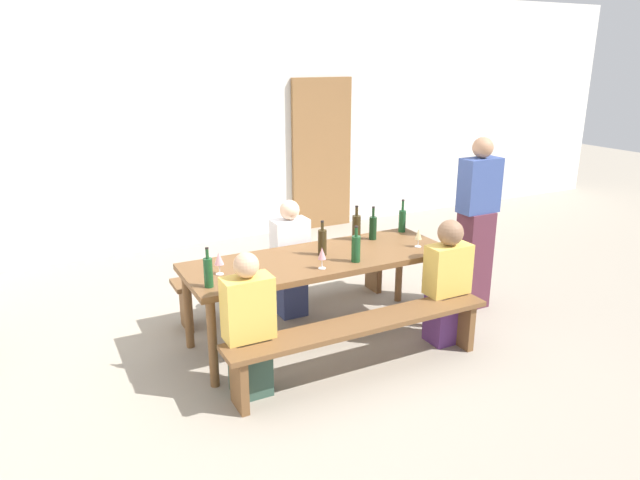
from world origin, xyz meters
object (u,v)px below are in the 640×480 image
at_px(wine_bottle_2, 356,248).
at_px(wine_bottle_4, 322,242).
at_px(wine_glass_0, 419,235).
at_px(wine_bottle_3, 356,227).
at_px(wine_glass_1, 322,254).
at_px(bench_near, 362,332).
at_px(bench_far, 287,273).
at_px(wooden_door, 322,155).
at_px(seated_guest_far_0, 290,262).
at_px(wine_glass_2, 219,259).
at_px(seated_guest_near_1, 447,285).
at_px(wine_bottle_1, 373,227).
at_px(wine_bottle_5, 208,272).
at_px(standing_host, 476,228).
at_px(seated_guest_near_0, 249,329).
at_px(tasting_table, 320,265).
at_px(wine_bottle_0, 402,220).

xyz_separation_m(wine_bottle_2, wine_bottle_4, (-0.17, 0.28, 0.00)).
bearing_deg(wine_glass_0, wine_bottle_3, 131.33).
bearing_deg(wine_glass_1, wine_bottle_4, 62.10).
relative_size(bench_near, bench_far, 1.00).
height_order(wooden_door, seated_guest_far_0, wooden_door).
bearing_deg(wine_bottle_2, wine_glass_2, 168.02).
bearing_deg(seated_guest_far_0, wine_glass_1, -6.31).
bearing_deg(bench_far, seated_guest_near_1, -53.74).
relative_size(bench_far, wine_bottle_2, 7.18).
bearing_deg(wine_bottle_2, wine_glass_1, -176.66).
xyz_separation_m(wine_bottle_1, wine_bottle_5, (-1.69, -0.43, 0.00)).
xyz_separation_m(bench_far, wine_bottle_1, (0.66, -0.49, 0.50)).
bearing_deg(standing_host, wine_bottle_1, -16.86).
bearing_deg(wooden_door, seated_guest_far_0, -123.04).
distance_m(bench_far, standing_host, 1.87).
bearing_deg(seated_guest_far_0, wine_bottle_1, 63.81).
xyz_separation_m(wine_bottle_3, seated_guest_near_0, (-1.38, -0.83, -0.36)).
relative_size(wooden_door, seated_guest_near_0, 1.92).
bearing_deg(tasting_table, standing_host, -2.78).
distance_m(bench_far, wine_glass_1, 1.10).
bearing_deg(wine_bottle_3, standing_host, -17.45).
bearing_deg(bench_far, wine_glass_0, -43.90).
bearing_deg(wine_glass_0, seated_guest_near_0, -167.36).
xyz_separation_m(wine_glass_0, seated_guest_near_1, (0.02, -0.39, -0.34)).
bearing_deg(wooden_door, wine_glass_0, -102.46).
height_order(wine_bottle_1, wine_glass_1, wine_bottle_1).
distance_m(wine_bottle_0, wine_glass_2, 1.95).
height_order(tasting_table, bench_near, tasting_table).
bearing_deg(wine_bottle_5, seated_guest_near_0, -62.77).
xyz_separation_m(wine_bottle_3, seated_guest_far_0, (-0.54, 0.28, -0.34)).
height_order(wine_glass_0, wine_glass_2, wine_glass_2).
distance_m(wine_bottle_0, standing_host, 0.71).
height_order(wine_bottle_0, standing_host, standing_host).
bearing_deg(bench_near, seated_guest_far_0, 91.16).
bearing_deg(wine_bottle_0, wine_bottle_2, -147.51).
height_order(wine_bottle_2, wine_glass_2, wine_bottle_2).
bearing_deg(standing_host, wine_glass_2, -1.64).
relative_size(wine_bottle_5, seated_guest_far_0, 0.27).
height_order(wooden_door, bench_near, wooden_door).
relative_size(tasting_table, wine_bottle_3, 7.09).
relative_size(tasting_table, seated_guest_far_0, 2.04).
xyz_separation_m(wine_glass_2, seated_guest_far_0, (0.86, 0.56, -0.34)).
bearing_deg(seated_guest_near_1, wine_bottle_4, 56.15).
relative_size(bench_far, standing_host, 1.32).
bearing_deg(wooden_door, bench_far, -124.25).
height_order(bench_near, wine_bottle_5, wine_bottle_5).
height_order(seated_guest_near_0, seated_guest_far_0, seated_guest_far_0).
distance_m(wine_glass_2, seated_guest_far_0, 1.08).
relative_size(wooden_door, bench_near, 0.96).
xyz_separation_m(wine_bottle_4, seated_guest_near_0, (-0.90, -0.59, -0.35)).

